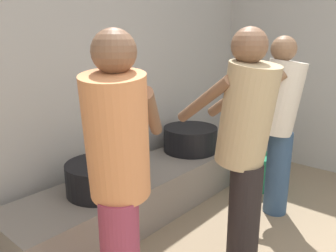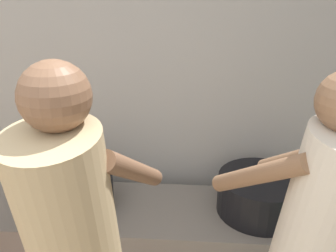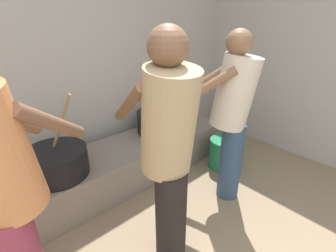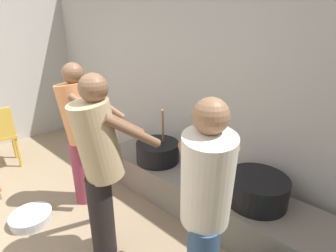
# 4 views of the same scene
# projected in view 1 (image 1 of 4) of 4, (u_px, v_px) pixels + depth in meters

# --- Properties ---
(block_enclosure_rear) EXTENTS (5.77, 0.20, 2.49)m
(block_enclosure_rear) POSITION_uv_depth(u_px,v_px,m) (32.00, 72.00, 2.52)
(block_enclosure_rear) COLOR #ADA8A0
(block_enclosure_rear) RESTS_ON ground_plane
(hearth_ledge) EXTENTS (2.63, 0.60, 0.38)m
(hearth_ledge) POSITION_uv_depth(u_px,v_px,m) (152.00, 187.00, 3.00)
(hearth_ledge) COLOR slate
(hearth_ledge) RESTS_ON ground_plane
(cooking_pot_main) EXTENTS (0.50, 0.50, 0.68)m
(cooking_pot_main) POSITION_uv_depth(u_px,v_px,m) (100.00, 177.00, 2.47)
(cooking_pot_main) COLOR black
(cooking_pot_main) RESTS_ON hearth_ledge
(cooking_pot_secondary) EXTENTS (0.54, 0.54, 0.24)m
(cooking_pot_secondary) POSITION_uv_depth(u_px,v_px,m) (190.00, 139.00, 3.37)
(cooking_pot_secondary) COLOR black
(cooking_pot_secondary) RESTS_ON hearth_ledge
(cook_in_tan_shirt) EXTENTS (0.46, 0.71, 1.56)m
(cook_in_tan_shirt) POSITION_uv_depth(u_px,v_px,m) (244.00, 142.00, 2.01)
(cook_in_tan_shirt) COLOR black
(cook_in_tan_shirt) RESTS_ON ground_plane
(cook_in_cream_shirt) EXTENTS (0.64, 0.70, 1.51)m
(cook_in_cream_shirt) POSITION_uv_depth(u_px,v_px,m) (279.00, 117.00, 2.75)
(cook_in_cream_shirt) COLOR navy
(cook_in_cream_shirt) RESTS_ON ground_plane
(cook_in_orange_shirt) EXTENTS (0.71, 0.64, 1.54)m
(cook_in_orange_shirt) POSITION_uv_depth(u_px,v_px,m) (118.00, 170.00, 1.61)
(cook_in_orange_shirt) COLOR #8C3347
(cook_in_orange_shirt) RESTS_ON ground_plane
(bucket_green_plastic) EXTENTS (0.33, 0.33, 0.34)m
(bucket_green_plastic) POSITION_uv_depth(u_px,v_px,m) (261.00, 172.00, 3.41)
(bucket_green_plastic) COLOR #1E7A4C
(bucket_green_plastic) RESTS_ON ground_plane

